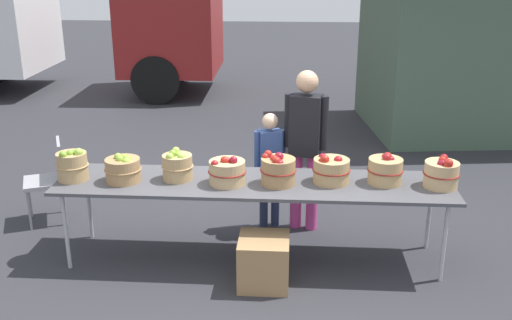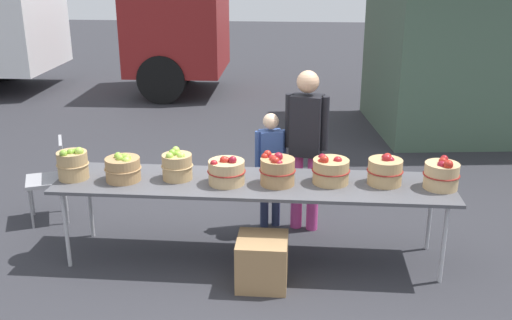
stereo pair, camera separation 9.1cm
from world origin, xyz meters
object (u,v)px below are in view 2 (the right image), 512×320
at_px(folding_chair, 53,173).
at_px(apple_basket_red_1, 277,170).
at_px(child_customer, 271,161).
at_px(apple_basket_green_0, 73,164).
at_px(apple_basket_green_2, 177,166).
at_px(apple_basket_green_1, 123,168).
at_px(apple_basket_red_0, 226,171).
at_px(apple_basket_red_3, 385,170).
at_px(apple_basket_red_4, 441,175).
at_px(apple_basket_red_2, 331,170).
at_px(vendor_adult, 306,139).
at_px(market_table, 253,185).
at_px(produce_crate, 262,261).

bearing_deg(folding_chair, apple_basket_red_1, 50.00).
bearing_deg(child_customer, apple_basket_green_0, 7.88).
bearing_deg(apple_basket_green_2, apple_basket_green_1, -170.61).
xyz_separation_m(apple_basket_red_0, apple_basket_red_3, (1.38, 0.11, 0.01)).
xyz_separation_m(apple_basket_red_0, apple_basket_red_4, (1.85, 0.05, 0.01)).
relative_size(apple_basket_green_1, apple_basket_red_4, 1.05).
distance_m(apple_basket_green_1, apple_basket_red_2, 1.83).
height_order(apple_basket_red_2, vendor_adult, vendor_adult).
relative_size(apple_basket_green_2, apple_basket_red_0, 0.85).
bearing_deg(apple_basket_green_0, apple_basket_red_0, -0.21).
bearing_deg(child_customer, folding_chair, -15.04).
bearing_deg(vendor_adult, apple_basket_red_0, 59.17).
distance_m(apple_basket_red_3, vendor_adult, 0.93).
bearing_deg(child_customer, apple_basket_red_1, 82.40).
distance_m(apple_basket_red_2, vendor_adult, 0.67).
distance_m(apple_basket_green_0, apple_basket_red_4, 3.23).
xyz_separation_m(apple_basket_green_1, apple_basket_red_3, (2.30, 0.11, 0.01)).
bearing_deg(market_table, folding_chair, 162.56).
distance_m(child_customer, produce_crate, 1.25).
bearing_deg(apple_basket_red_4, apple_basket_red_2, 177.27).
bearing_deg(folding_chair, apple_basket_green_1, 30.40).
height_order(apple_basket_green_0, apple_basket_green_2, apple_basket_green_0).
bearing_deg(vendor_adult, folding_chair, 12.65).
bearing_deg(apple_basket_red_4, apple_basket_red_1, -178.81).
height_order(apple_basket_red_2, apple_basket_red_4, apple_basket_red_4).
height_order(apple_basket_green_2, apple_basket_red_4, apple_basket_red_4).
distance_m(apple_basket_green_1, apple_basket_green_2, 0.48).
relative_size(apple_basket_red_1, apple_basket_red_2, 0.95).
xyz_separation_m(apple_basket_green_1, apple_basket_red_1, (1.36, 0.02, 0.02)).
xyz_separation_m(apple_basket_green_2, folding_chair, (-1.46, 0.65, -0.37)).
xyz_separation_m(market_table, apple_basket_red_4, (1.62, -0.01, 0.15)).
relative_size(apple_basket_green_0, vendor_adult, 0.19).
bearing_deg(apple_basket_red_1, folding_chair, 163.22).
xyz_separation_m(apple_basket_green_2, child_customer, (0.79, 0.67, -0.17)).
relative_size(apple_basket_red_2, vendor_adult, 0.21).
xyz_separation_m(apple_basket_green_2, produce_crate, (0.80, -0.47, -0.66)).
xyz_separation_m(apple_basket_red_4, produce_crate, (-1.50, -0.45, -0.66)).
bearing_deg(child_customer, apple_basket_red_2, 115.41).
relative_size(market_table, apple_basket_green_0, 11.56).
height_order(apple_basket_green_0, apple_basket_red_4, apple_basket_green_0).
bearing_deg(apple_basket_red_4, vendor_adult, 149.88).
distance_m(apple_basket_red_0, apple_basket_red_4, 1.85).
height_order(apple_basket_green_1, apple_basket_green_2, apple_basket_green_2).
bearing_deg(apple_basket_red_0, child_customer, 65.49).
height_order(apple_basket_green_2, apple_basket_red_3, apple_basket_green_2).
bearing_deg(apple_basket_red_4, market_table, 179.72).
distance_m(market_table, produce_crate, 0.69).
relative_size(market_table, apple_basket_red_1, 10.97).
relative_size(apple_basket_red_0, apple_basket_red_3, 1.06).
height_order(vendor_adult, child_customer, vendor_adult).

